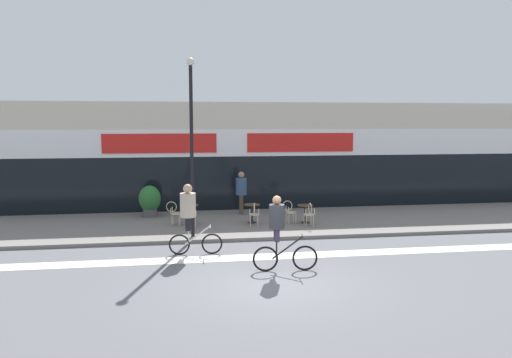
{
  "coord_description": "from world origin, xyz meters",
  "views": [
    {
      "loc": [
        -2.25,
        -11.99,
        4.09
      ],
      "look_at": [
        0.39,
        5.44,
        2.03
      ],
      "focal_mm": 35.0,
      "sensor_mm": 36.0,
      "label": 1
    }
  ],
  "objects": [
    {
      "name": "planter_pot",
      "position": [
        -3.55,
        8.9,
        0.81
      ],
      "size": [
        0.91,
        0.91,
        1.31
      ],
      "color": "#4C4C51",
      "rests_on": "sidewalk_slab"
    },
    {
      "name": "bistro_table_2",
      "position": [
        2.52,
        6.69,
        0.62
      ],
      "size": [
        0.62,
        0.62,
        0.71
      ],
      "color": "black",
      "rests_on": "sidewalk_slab"
    },
    {
      "name": "cyclist_0",
      "position": [
        -2.02,
        3.1,
        1.32
      ],
      "size": [
        1.64,
        0.52,
        2.19
      ],
      "rotation": [
        0.0,
        0.0,
        -0.05
      ],
      "color": "black",
      "rests_on": "ground"
    },
    {
      "name": "bistro_table_1",
      "position": [
        0.47,
        7.02,
        0.64
      ],
      "size": [
        0.64,
        0.64,
        0.73
      ],
      "color": "black",
      "rests_on": "sidewalk_slab"
    },
    {
      "name": "cyclist_1",
      "position": [
        0.36,
        1.02,
        1.18
      ],
      "size": [
        1.79,
        0.51,
        2.09
      ],
      "rotation": [
        0.0,
        0.0,
        -0.07
      ],
      "color": "black",
      "rests_on": "ground"
    },
    {
      "name": "bistro_table_0",
      "position": [
        -1.92,
        7.09,
        0.66
      ],
      "size": [
        0.64,
        0.64,
        0.76
      ],
      "color": "black",
      "rests_on": "sidewalk_slab"
    },
    {
      "name": "cafe_chair_1_near",
      "position": [
        0.46,
        6.4,
        0.64
      ],
      "size": [
        0.43,
        0.59,
        0.9
      ],
      "rotation": [
        0.0,
        0.0,
        1.48
      ],
      "color": "beige",
      "rests_on": "sidewalk_slab"
    },
    {
      "name": "ground_plane",
      "position": [
        0.0,
        0.0,
        0.0
      ],
      "size": [
        120.0,
        120.0,
        0.0
      ],
      "primitive_type": "plane",
      "color": "#5B5B60"
    },
    {
      "name": "bike_lane_stripe",
      "position": [
        0.0,
        2.51,
        0.0
      ],
      "size": [
        36.0,
        0.7,
        0.01
      ],
      "primitive_type": "cube",
      "color": "silver",
      "rests_on": "ground"
    },
    {
      "name": "storefront_facade",
      "position": [
        0.0,
        11.96,
        2.45
      ],
      "size": [
        40.0,
        4.06,
        4.92
      ],
      "color": "beige",
      "rests_on": "ground"
    },
    {
      "name": "cafe_chair_0_side",
      "position": [
        -2.54,
        7.1,
        0.64
      ],
      "size": [
        0.6,
        0.45,
        0.9
      ],
      "rotation": [
        0.0,
        0.0,
        -0.14
      ],
      "color": "beige",
      "rests_on": "sidewalk_slab"
    },
    {
      "name": "sidewalk_slab",
      "position": [
        0.0,
        7.25,
        0.06
      ],
      "size": [
        40.0,
        5.5,
        0.12
      ],
      "primitive_type": "cube",
      "color": "slate",
      "rests_on": "ground"
    },
    {
      "name": "lamp_post",
      "position": [
        -1.88,
        5.02,
        3.56
      ],
      "size": [
        0.26,
        0.26,
        6.05
      ],
      "color": "black",
      "rests_on": "sidewalk_slab"
    },
    {
      "name": "pedestrian_near_end",
      "position": [
        0.29,
        8.94,
        1.2
      ],
      "size": [
        0.55,
        0.55,
        1.82
      ],
      "rotation": [
        0.0,
        0.0,
        2.96
      ],
      "color": "#4C3D2D",
      "rests_on": "sidewalk_slab"
    },
    {
      "name": "cafe_chair_0_near",
      "position": [
        -1.91,
        6.47,
        0.64
      ],
      "size": [
        0.45,
        0.6,
        0.9
      ],
      "rotation": [
        0.0,
        0.0,
        1.71
      ],
      "color": "beige",
      "rests_on": "sidewalk_slab"
    },
    {
      "name": "cafe_chair_2_near",
      "position": [
        2.53,
        6.06,
        0.64
      ],
      "size": [
        0.41,
        0.58,
        0.9
      ],
      "rotation": [
        0.0,
        0.0,
        1.6
      ],
      "color": "beige",
      "rests_on": "sidewalk_slab"
    },
    {
      "name": "cafe_chair_2_side",
      "position": [
        1.9,
        6.68,
        0.64
      ],
      "size": [
        0.59,
        0.43,
        0.9
      ],
      "rotation": [
        0.0,
        0.0,
        0.07
      ],
      "color": "beige",
      "rests_on": "sidewalk_slab"
    }
  ]
}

